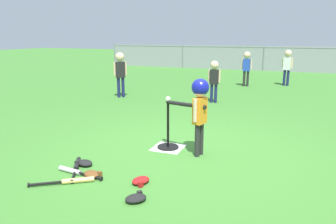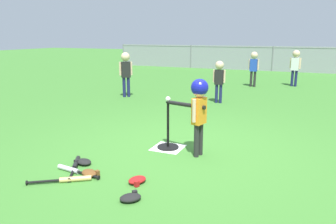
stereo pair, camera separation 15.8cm
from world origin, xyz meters
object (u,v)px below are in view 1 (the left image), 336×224
object	(u,v)px
spare_bat_black	(76,166)
glove_outfield_drop	(85,163)
fielder_deep_right	(247,64)
glove_near_bats	(136,198)
fielder_near_right	(120,69)
batter_child	(199,102)
spare_bat_wood	(71,181)
spare_bat_silver	(74,171)
glove_tossed_aside	(92,174)
baseball_on_tee	(168,99)
fielder_near_left	(287,63)
batting_tee	(168,141)
fielder_deep_left	(214,76)
glove_by_plate	(141,181)

from	to	relation	value
spare_bat_black	glove_outfield_drop	world-z (taller)	glove_outfield_drop
fielder_deep_right	glove_near_bats	size ratio (longest dim) A/B	4.18
fielder_near_right	spare_bat_black	size ratio (longest dim) A/B	1.89
batter_child	spare_bat_wood	size ratio (longest dim) A/B	1.73
fielder_near_right	spare_bat_wood	distance (m)	5.27
spare_bat_silver	glove_outfield_drop	xyz separation A→B (m)	(-0.03, 0.26, 0.01)
spare_bat_wood	glove_tossed_aside	bearing A→B (deg)	63.50
baseball_on_tee	batter_child	size ratio (longest dim) A/B	0.07
fielder_near_left	spare_bat_wood	xyz separation A→B (m)	(-2.00, -8.60, -0.72)
batting_tee	baseball_on_tee	bearing A→B (deg)	0.00
baseball_on_tee	glove_tossed_aside	size ratio (longest dim) A/B	0.28
batting_tee	spare_bat_black	distance (m)	1.38
spare_bat_wood	glove_near_bats	world-z (taller)	glove_near_bats
fielder_deep_right	fielder_near_left	distance (m)	1.37
fielder_deep_left	glove_tossed_aside	world-z (taller)	fielder_deep_left
glove_outfield_drop	spare_bat_silver	bearing A→B (deg)	-82.41
fielder_deep_right	fielder_deep_left	distance (m)	3.00
fielder_near_left	glove_by_plate	world-z (taller)	fielder_near_left
baseball_on_tee	spare_bat_wood	size ratio (longest dim) A/B	0.12
glove_near_bats	spare_bat_silver	bearing A→B (deg)	162.33
spare_bat_silver	spare_bat_wood	xyz separation A→B (m)	(0.14, -0.23, 0.00)
spare_bat_silver	fielder_near_right	bearing A→B (deg)	113.04
glove_by_plate	baseball_on_tee	bearing A→B (deg)	96.88
batter_child	fielder_near_left	size ratio (longest dim) A/B	0.92
batting_tee	fielder_near_left	bearing A→B (deg)	78.72
baseball_on_tee	fielder_deep_right	xyz separation A→B (m)	(0.19, 6.47, -0.02)
batter_child	glove_tossed_aside	distance (m)	1.67
fielder_near_right	fielder_deep_left	xyz separation A→B (m)	(2.50, 0.21, -0.10)
fielder_deep_right	batter_child	bearing A→B (deg)	-87.31
fielder_near_left	glove_near_bats	xyz separation A→B (m)	(-1.14, -8.69, -0.72)
fielder_near_left	spare_bat_silver	size ratio (longest dim) A/B	1.77
glove_outfield_drop	fielder_deep_left	bearing A→B (deg)	82.51
baseball_on_tee	spare_bat_black	xyz separation A→B (m)	(-0.80, -1.13, -0.71)
spare_bat_black	glove_outfield_drop	bearing A→B (deg)	70.04
spare_bat_silver	glove_tossed_aside	xyz separation A→B (m)	(0.25, 0.01, 0.01)
batter_child	spare_bat_wood	distance (m)	1.91
batter_child	spare_bat_silver	size ratio (longest dim) A/B	1.63
fielder_deep_right	fielder_deep_left	world-z (taller)	fielder_deep_right
baseball_on_tee	fielder_near_right	distance (m)	4.23
fielder_near_right	glove_outfield_drop	size ratio (longest dim) A/B	4.68
batter_child	spare_bat_silver	world-z (taller)	batter_child
batting_tee	spare_bat_wood	size ratio (longest dim) A/B	1.13
spare_bat_silver	glove_by_plate	bearing A→B (deg)	4.03
fielder_near_right	glove_outfield_drop	xyz separation A→B (m)	(1.91, -4.30, -0.74)
batting_tee	glove_near_bats	distance (m)	1.62
batting_tee	fielder_deep_right	xyz separation A→B (m)	(0.19, 6.47, 0.61)
spare_bat_wood	glove_tossed_aside	size ratio (longest dim) A/B	2.34
fielder_deep_right	spare_bat_black	world-z (taller)	fielder_deep_right
baseball_on_tee	fielder_deep_left	size ratio (longest dim) A/B	0.07
fielder_near_right	spare_bat_silver	size ratio (longest dim) A/B	1.81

